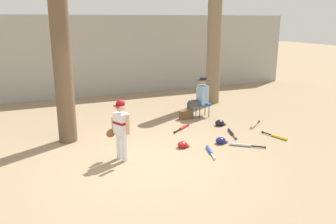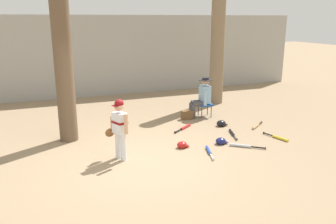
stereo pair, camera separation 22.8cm
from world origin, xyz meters
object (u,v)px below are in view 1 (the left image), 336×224
object	(u,v)px
folding_stool	(203,104)
bat_red_barrel	(183,127)
bat_black_composite	(231,133)
batting_helmet_red	(183,145)
tree_behind_spectator	(214,40)
bat_aluminum_silver	(243,145)
batting_helmet_navy	(221,141)
tree_near_player	(61,42)
handbag_beside_stool	(185,115)
bat_yellow_trainer	(277,137)
seated_spectator	(200,96)
bat_blue_youth	(210,151)
batting_helmet_black	(220,123)
bat_wood_tan	(254,125)
young_ballplayer	(120,126)

from	to	relation	value
folding_stool	bat_red_barrel	distance (m)	1.43
bat_black_composite	batting_helmet_red	size ratio (longest dim) A/B	2.58
bat_black_composite	tree_behind_spectator	bearing A→B (deg)	68.13
bat_aluminum_silver	batting_helmet_navy	distance (m)	0.53
tree_near_player	handbag_beside_stool	size ratio (longest dim) A/B	16.04
bat_yellow_trainer	batting_helmet_red	distance (m)	2.49
seated_spectator	bat_red_barrel	world-z (taller)	seated_spectator
bat_blue_youth	batting_helmet_black	bearing A→B (deg)	52.58
bat_wood_tan	batting_helmet_black	distance (m)	0.95
handbag_beside_stool	batting_helmet_red	size ratio (longest dim) A/B	1.21
handbag_beside_stool	bat_blue_youth	distance (m)	2.68
bat_red_barrel	batting_helmet_red	distance (m)	1.44
bat_black_composite	batting_helmet_navy	distance (m)	0.80
bat_blue_youth	batting_helmet_black	distance (m)	2.05
bat_blue_youth	batting_helmet_black	xyz separation A→B (m)	(1.24, 1.63, 0.04)
tree_near_player	batting_helmet_navy	distance (m)	4.36
handbag_beside_stool	bat_yellow_trainer	world-z (taller)	handbag_beside_stool
seated_spectator	handbag_beside_stool	size ratio (longest dim) A/B	3.53
young_ballplayer	bat_black_composite	size ratio (longest dim) A/B	1.80
bat_aluminum_silver	bat_blue_youth	bearing A→B (deg)	-179.18
batting_helmet_navy	folding_stool	bearing A→B (deg)	71.92
young_ballplayer	bat_wood_tan	distance (m)	4.15
folding_stool	seated_spectator	bearing A→B (deg)	174.10
tree_behind_spectator	batting_helmet_red	size ratio (longest dim) A/B	17.70
bat_wood_tan	batting_helmet_black	xyz separation A→B (m)	(-0.84, 0.44, 0.04)
handbag_beside_stool	batting_helmet_red	world-z (taller)	handbag_beside_stool
tree_near_player	batting_helmet_black	world-z (taller)	tree_near_player
seated_spectator	batting_helmet_black	size ratio (longest dim) A/B	3.92
young_ballplayer	bat_red_barrel	world-z (taller)	young_ballplayer
batting_helmet_red	batting_helmet_black	bearing A→B (deg)	33.96
batting_helmet_black	tree_behind_spectator	bearing A→B (deg)	64.34
bat_black_composite	bat_wood_tan	xyz separation A→B (m)	(0.94, 0.30, 0.00)
bat_black_composite	bat_aluminum_silver	world-z (taller)	same
bat_wood_tan	bat_aluminum_silver	size ratio (longest dim) A/B	0.92
tree_behind_spectator	batting_helmet_black	xyz separation A→B (m)	(-1.20, -2.51, -2.10)
bat_wood_tan	batting_helmet_navy	world-z (taller)	batting_helmet_navy
tree_behind_spectator	folding_stool	xyz separation A→B (m)	(-1.18, -1.45, -1.81)
batting_helmet_red	tree_behind_spectator	bearing A→B (deg)	51.59
bat_yellow_trainer	tree_behind_spectator	bearing A→B (deg)	84.00
bat_red_barrel	batting_helmet_black	bearing A→B (deg)	-8.96
young_ballplayer	tree_near_player	bearing A→B (deg)	118.15
bat_blue_youth	bat_aluminum_silver	distance (m)	0.90
bat_black_composite	bat_red_barrel	size ratio (longest dim) A/B	1.06
batting_helmet_navy	bat_yellow_trainer	bearing A→B (deg)	-7.81
young_ballplayer	batting_helmet_black	bearing A→B (deg)	21.56
young_ballplayer	seated_spectator	xyz separation A→B (m)	(3.09, 2.31, -0.10)
batting_helmet_navy	bat_aluminum_silver	bearing A→B (deg)	-44.87
tree_behind_spectator	bat_wood_tan	bearing A→B (deg)	-97.00
bat_black_composite	bat_aluminum_silver	size ratio (longest dim) A/B	1.07
seated_spectator	bat_wood_tan	bearing A→B (deg)	-58.71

